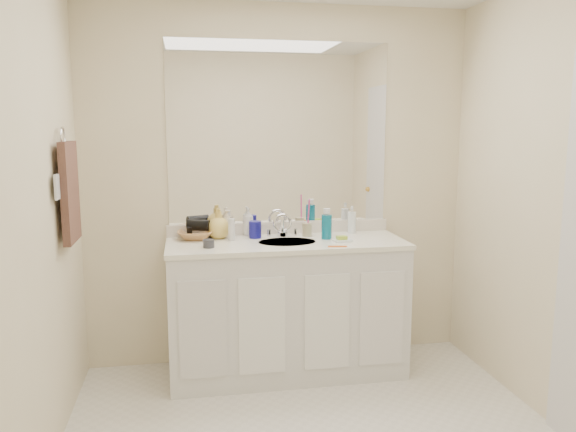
# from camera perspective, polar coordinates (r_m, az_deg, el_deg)

# --- Properties ---
(wall_back) EXTENTS (2.60, 0.02, 2.40)m
(wall_back) POSITION_cam_1_polar(r_m,az_deg,el_deg) (3.81, -0.88, 2.99)
(wall_back) COLOR beige
(wall_back) RESTS_ON floor
(wall_front) EXTENTS (2.60, 0.02, 2.40)m
(wall_front) POSITION_cam_1_polar(r_m,az_deg,el_deg) (1.36, 17.76, -8.70)
(wall_front) COLOR beige
(wall_front) RESTS_ON floor
(wall_left) EXTENTS (0.02, 2.60, 2.40)m
(wall_left) POSITION_cam_1_polar(r_m,az_deg,el_deg) (2.56, -25.52, -0.91)
(wall_left) COLOR beige
(wall_left) RESTS_ON floor
(vanity_cabinet) EXTENTS (1.50, 0.55, 0.85)m
(vanity_cabinet) POSITION_cam_1_polar(r_m,az_deg,el_deg) (3.71, -0.14, -9.45)
(vanity_cabinet) COLOR silver
(vanity_cabinet) RESTS_ON floor
(countertop) EXTENTS (1.52, 0.57, 0.03)m
(countertop) POSITION_cam_1_polar(r_m,az_deg,el_deg) (3.59, -0.14, -2.79)
(countertop) COLOR white
(countertop) RESTS_ON vanity_cabinet
(backsplash) EXTENTS (1.52, 0.03, 0.08)m
(backsplash) POSITION_cam_1_polar(r_m,az_deg,el_deg) (3.84, -0.83, -1.20)
(backsplash) COLOR silver
(backsplash) RESTS_ON countertop
(sink_basin) EXTENTS (0.37, 0.37, 0.02)m
(sink_basin) POSITION_cam_1_polar(r_m,az_deg,el_deg) (3.58, -0.09, -2.81)
(sink_basin) COLOR beige
(sink_basin) RESTS_ON countertop
(faucet) EXTENTS (0.02, 0.02, 0.11)m
(faucet) POSITION_cam_1_polar(r_m,az_deg,el_deg) (3.74, -0.58, -1.24)
(faucet) COLOR silver
(faucet) RESTS_ON countertop
(mirror) EXTENTS (1.48, 0.01, 1.20)m
(mirror) POSITION_cam_1_polar(r_m,az_deg,el_deg) (3.78, -0.88, 8.41)
(mirror) COLOR white
(mirror) RESTS_ON wall_back
(blue_mug) EXTENTS (0.09, 0.09, 0.11)m
(blue_mug) POSITION_cam_1_polar(r_m,az_deg,el_deg) (3.69, -3.36, -1.39)
(blue_mug) COLOR navy
(blue_mug) RESTS_ON countertop
(tan_cup) EXTENTS (0.07, 0.07, 0.09)m
(tan_cup) POSITION_cam_1_polar(r_m,az_deg,el_deg) (3.75, 1.94, -1.38)
(tan_cup) COLOR tan
(tan_cup) RESTS_ON countertop
(toothbrush) EXTENTS (0.02, 0.04, 0.20)m
(toothbrush) POSITION_cam_1_polar(r_m,az_deg,el_deg) (3.74, 2.10, 0.23)
(toothbrush) COLOR #E53C93
(toothbrush) RESTS_ON tan_cup
(mouthwash_bottle) EXTENTS (0.07, 0.07, 0.16)m
(mouthwash_bottle) POSITION_cam_1_polar(r_m,az_deg,el_deg) (3.65, 3.95, -1.10)
(mouthwash_bottle) COLOR #0B6484
(mouthwash_bottle) RESTS_ON countertop
(clear_pump_bottle) EXTENTS (0.07, 0.07, 0.15)m
(clear_pump_bottle) POSITION_cam_1_polar(r_m,az_deg,el_deg) (3.86, 6.50, -0.67)
(clear_pump_bottle) COLOR white
(clear_pump_bottle) RESTS_ON countertop
(soap_dish) EXTENTS (0.13, 0.11, 0.01)m
(soap_dish) POSITION_cam_1_polar(r_m,az_deg,el_deg) (3.59, 5.48, -2.48)
(soap_dish) COLOR white
(soap_dish) RESTS_ON countertop
(green_soap) EXTENTS (0.07, 0.05, 0.02)m
(green_soap) POSITION_cam_1_polar(r_m,az_deg,el_deg) (3.59, 5.48, -2.21)
(green_soap) COLOR #A8CA31
(green_soap) RESTS_ON soap_dish
(orange_comb) EXTENTS (0.12, 0.04, 0.00)m
(orange_comb) POSITION_cam_1_polar(r_m,az_deg,el_deg) (3.43, 5.05, -3.09)
(orange_comb) COLOR orange
(orange_comb) RESTS_ON countertop
(dark_jar) EXTENTS (0.07, 0.07, 0.05)m
(dark_jar) POSITION_cam_1_polar(r_m,az_deg,el_deg) (3.43, -8.06, -2.78)
(dark_jar) COLOR #313037
(dark_jar) RESTS_ON countertop
(extra_white_bottle) EXTENTS (0.05, 0.05, 0.14)m
(extra_white_bottle) POSITION_cam_1_polar(r_m,az_deg,el_deg) (3.62, -5.75, -1.39)
(extra_white_bottle) COLOR silver
(extra_white_bottle) RESTS_ON countertop
(soap_bottle_white) EXTENTS (0.08, 0.08, 0.18)m
(soap_bottle_white) POSITION_cam_1_polar(r_m,az_deg,el_deg) (3.77, -4.03, -0.61)
(soap_bottle_white) COLOR white
(soap_bottle_white) RESTS_ON countertop
(soap_bottle_cream) EXTENTS (0.11, 0.11, 0.18)m
(soap_bottle_cream) POSITION_cam_1_polar(r_m,az_deg,el_deg) (3.73, -6.24, -0.77)
(soap_bottle_cream) COLOR beige
(soap_bottle_cream) RESTS_ON countertop
(soap_bottle_yellow) EXTENTS (0.19, 0.19, 0.19)m
(soap_bottle_yellow) POSITION_cam_1_polar(r_m,az_deg,el_deg) (3.69, -7.08, -0.78)
(soap_bottle_yellow) COLOR #DFBC56
(soap_bottle_yellow) RESTS_ON countertop
(wicker_basket) EXTENTS (0.26, 0.26, 0.06)m
(wicker_basket) POSITION_cam_1_polar(r_m,az_deg,el_deg) (3.70, -9.35, -1.88)
(wicker_basket) COLOR #AC7545
(wicker_basket) RESTS_ON countertop
(hair_dryer) EXTENTS (0.16, 0.12, 0.07)m
(hair_dryer) POSITION_cam_1_polar(r_m,az_deg,el_deg) (3.69, -9.07, -0.94)
(hair_dryer) COLOR black
(hair_dryer) RESTS_ON wicker_basket
(towel_ring) EXTENTS (0.01, 0.11, 0.11)m
(towel_ring) POSITION_cam_1_polar(r_m,az_deg,el_deg) (3.28, -21.93, 7.48)
(towel_ring) COLOR silver
(towel_ring) RESTS_ON wall_left
(hand_towel) EXTENTS (0.04, 0.32, 0.55)m
(hand_towel) POSITION_cam_1_polar(r_m,az_deg,el_deg) (3.29, -21.28, 2.28)
(hand_towel) COLOR #38241E
(hand_towel) RESTS_ON towel_ring
(switch_plate) EXTENTS (0.01, 0.08, 0.13)m
(switch_plate) POSITION_cam_1_polar(r_m,az_deg,el_deg) (3.10, -22.42, 2.75)
(switch_plate) COLOR silver
(switch_plate) RESTS_ON wall_left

